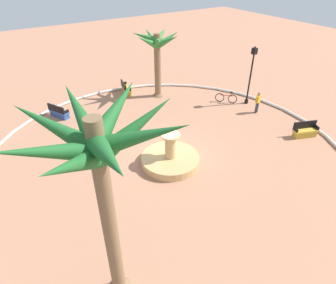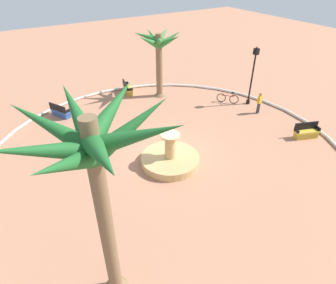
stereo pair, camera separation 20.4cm
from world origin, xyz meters
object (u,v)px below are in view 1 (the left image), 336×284
fountain (170,159)px  bicycle_red_frame (226,98)px  bench_north (126,89)px  bench_west (305,132)px  person_cyclist_helmet (258,101)px  palm_tree_near_fountain (100,162)px  lamppost (251,71)px  bench_east (59,113)px  palm_tree_by_curb (157,49)px

fountain → bicycle_red_frame: size_ratio=2.48×
bench_north → bicycle_red_frame: bearing=-134.7°
bench_west → person_cyclist_helmet: size_ratio=1.04×
palm_tree_near_fountain → person_cyclist_helmet: size_ratio=4.43×
lamppost → bench_west: bearing=175.6°
bench_east → person_cyclist_helmet: bearing=-119.6°
fountain → bench_west: size_ratio=1.96×
bench_east → person_cyclist_helmet: size_ratio=1.03×
palm_tree_near_fountain → lamppost: size_ratio=1.60×
bench_west → lamppost: bearing=-4.4°
palm_tree_by_curb → bench_west: (-10.52, -4.72, -3.46)m
palm_tree_by_curb → bench_north: 4.41m
bicycle_red_frame → bench_east: bearing=68.8°
lamppost → bicycle_red_frame: lamppost is taller
palm_tree_near_fountain → bench_north: palm_tree_near_fountain is taller
palm_tree_near_fountain → person_cyclist_helmet: palm_tree_near_fountain is taller
palm_tree_near_fountain → bench_north: 17.83m
palm_tree_by_curb → bench_east: (0.58, 7.91, -3.46)m
fountain → palm_tree_by_curb: palm_tree_by_curb is taller
bench_east → bicycle_red_frame: size_ratio=1.25×
fountain → lamppost: (3.33, -9.27, 2.31)m
palm_tree_by_curb → palm_tree_near_fountain: bearing=144.6°
lamppost → bicycle_red_frame: bearing=52.8°
bench_west → bench_north: size_ratio=1.00×
palm_tree_by_curb → bench_north: bearing=47.7°
bench_west → bench_north: 14.09m
fountain → bench_west: (-2.23, -8.85, 0.06)m
person_cyclist_helmet → bench_east: bearing=60.4°
bench_west → bicycle_red_frame: bench_west is taller
bench_west → bench_north: same height
bench_north → bench_east: bearing=102.1°
bench_north → palm_tree_near_fountain: bearing=153.8°
fountain → bench_east: (8.88, 3.78, 0.06)m
palm_tree_by_curb → bench_east: bearing=85.8°
bench_east → lamppost: size_ratio=0.37×
palm_tree_near_fountain → bench_north: size_ratio=4.28×
bench_north → person_cyclist_helmet: bearing=-141.6°
lamppost → person_cyclist_helmet: bearing=160.6°
person_cyclist_helmet → bench_north: bearing=38.4°
bench_north → lamppost: (-6.81, -7.17, 2.26)m
fountain → person_cyclist_helmet: (1.78, -8.73, 0.61)m
palm_tree_by_curb → fountain: bearing=153.5°
bench_north → person_cyclist_helmet: (-8.36, -6.63, 0.55)m
palm_tree_near_fountain → palm_tree_by_curb: 16.59m
palm_tree_by_curb → bicycle_red_frame: (-4.00, -3.87, -3.42)m
palm_tree_near_fountain → lamppost: bearing=-60.1°
palm_tree_near_fountain → palm_tree_by_curb: size_ratio=1.36×
bicycle_red_frame → lamppost: bearing=-127.2°
palm_tree_by_curb → bicycle_red_frame: bearing=-135.9°
bench_east → fountain: bearing=-156.9°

